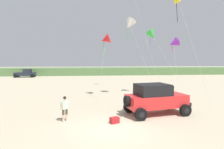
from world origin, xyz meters
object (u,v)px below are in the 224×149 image
(cooler_box, at_px, (114,120))
(distant_pickup, at_px, (26,73))
(jeep, at_px, (156,98))
(kite_red_delta, at_px, (152,35))
(kite_blue_swept, at_px, (105,40))
(kite_purple_stunt, at_px, (129,24))
(kite_white_parafoil, at_px, (179,1))
(person_watching, at_px, (65,107))
(kite_pink_ribbon, at_px, (174,43))

(cooler_box, relative_size, distant_pickup, 0.12)
(cooler_box, bearing_deg, jeep, 2.78)
(cooler_box, relative_size, kite_red_delta, 0.07)
(distant_pickup, bearing_deg, kite_blue_swept, -56.72)
(kite_purple_stunt, bearing_deg, distant_pickup, 126.93)
(distant_pickup, xyz_separation_m, kite_blue_swept, (17.15, -26.14, 5.24))
(distant_pickup, distance_m, kite_blue_swept, 31.70)
(distant_pickup, bearing_deg, kite_purple_stunt, -53.07)
(distant_pickup, bearing_deg, kite_white_parafoil, -48.86)
(kite_red_delta, height_order, kite_blue_swept, kite_red_delta)
(distant_pickup, height_order, kite_purple_stunt, kite_purple_stunt)
(person_watching, relative_size, kite_red_delta, 0.22)
(cooler_box, xyz_separation_m, kite_blue_swept, (0.03, 8.42, 5.99))
(jeep, xyz_separation_m, kite_purple_stunt, (-0.65, 6.68, 6.59))
(kite_blue_swept, bearing_deg, kite_red_delta, 10.52)
(kite_red_delta, bearing_deg, distant_pickup, 131.86)
(person_watching, bearing_deg, cooler_box, -12.02)
(person_watching, distance_m, kite_purple_stunt, 11.78)
(jeep, height_order, kite_purple_stunt, kite_purple_stunt)
(person_watching, bearing_deg, jeep, 8.55)
(person_watching, bearing_deg, distant_pickup, 112.38)
(person_watching, xyz_separation_m, kite_white_parafoil, (10.39, 6.01, 8.92))
(jeep, relative_size, cooler_box, 8.94)
(kite_blue_swept, xyz_separation_m, kite_purple_stunt, (2.56, -0.09, 1.61))
(jeep, distance_m, kite_red_delta, 9.87)
(jeep, distance_m, kite_white_parafoil, 10.78)
(kite_pink_ribbon, distance_m, kite_white_parafoil, 6.27)
(jeep, height_order, kite_blue_swept, kite_blue_swept)
(kite_blue_swept, distance_m, kite_purple_stunt, 3.03)
(cooler_box, height_order, kite_red_delta, kite_red_delta)
(person_watching, distance_m, distant_pickup, 36.64)
(distant_pickup, relative_size, kite_pink_ribbon, 0.66)
(kite_purple_stunt, xyz_separation_m, kite_white_parafoil, (4.63, -1.64, 2.06))
(kite_red_delta, height_order, kite_purple_stunt, kite_purple_stunt)
(jeep, relative_size, kite_blue_swept, 0.73)
(kite_white_parafoil, bearing_deg, kite_blue_swept, 166.47)
(cooler_box, bearing_deg, kite_purple_stunt, 48.69)
(jeep, bearing_deg, kite_blue_swept, 115.35)
(kite_purple_stunt, distance_m, kite_white_parafoil, 5.33)
(kite_blue_swept, xyz_separation_m, kite_white_parafoil, (7.19, -1.73, 3.68))
(distant_pickup, bearing_deg, person_watching, -67.62)
(kite_blue_swept, bearing_deg, distant_pickup, 123.28)
(person_watching, height_order, kite_pink_ribbon, kite_pink_ribbon)
(jeep, height_order, distant_pickup, jeep)
(jeep, xyz_separation_m, kite_pink_ribbon, (5.69, 9.81, 4.95))
(person_watching, xyz_separation_m, kite_red_delta, (8.57, 8.74, 5.95))
(cooler_box, bearing_deg, kite_red_delta, 36.11)
(distant_pickup, relative_size, kite_blue_swept, 0.68)
(person_watching, distance_m, kite_white_parafoil, 14.96)
(person_watching, distance_m, cooler_box, 3.33)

